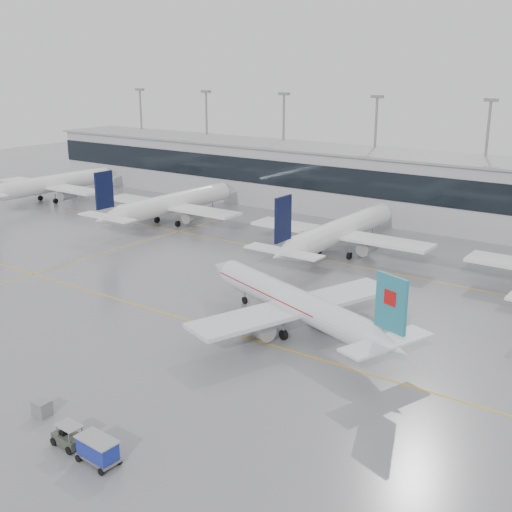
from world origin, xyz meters
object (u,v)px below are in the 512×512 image
Objects in this scene: air_canada_jet at (296,304)px; baggage_cart at (98,449)px; gse_unit at (42,408)px; baggage_tug at (69,438)px.

air_canada_jet reaches higher than baggage_cart.
baggage_cart is (1.47, -29.36, -1.98)m from air_canada_jet.
gse_unit is at bearing 94.12° from air_canada_jet.
baggage_tug reaches higher than gse_unit.
baggage_cart is at bearing 112.24° from air_canada_jet.
air_canada_jet reaches higher than baggage_tug.
baggage_tug is at bearing 105.21° from air_canada_jet.
air_canada_jet is 24.52× the size of gse_unit.
gse_unit is at bearing 166.30° from baggage_tug.
air_canada_jet is 29.38m from baggage_tug.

